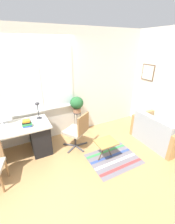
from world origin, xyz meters
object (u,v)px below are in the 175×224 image
(couch_loveseat, at_px, (158,133))
(potted_plant, at_px, (77,104))
(book_stack, at_px, (27,124))
(plant_stand, at_px, (77,116))
(desk_lamp, at_px, (38,108))
(office_chair_swivel, at_px, (78,130))
(keyboard, at_px, (3,132))
(monitor, at_px, (0,116))
(folding_stool, at_px, (106,143))
(mouse, at_px, (16,129))

(couch_loveseat, height_order, potted_plant, potted_plant)
(book_stack, height_order, plant_stand, book_stack)
(potted_plant, bearing_deg, book_stack, -164.27)
(desk_lamp, height_order, office_chair_swivel, desk_lamp)
(book_stack, relative_size, potted_plant, 0.47)
(keyboard, distance_m, book_stack, 0.46)
(monitor, distance_m, office_chair_swivel, 1.66)
(plant_stand, bearing_deg, book_stack, -164.27)
(monitor, relative_size, folding_stool, 1.01)
(monitor, bearing_deg, couch_loveseat, -20.92)
(couch_loveseat, bearing_deg, mouse, 73.31)
(book_stack, distance_m, plant_stand, 1.37)
(mouse, height_order, plant_stand, mouse)
(book_stack, distance_m, folding_stool, 1.71)
(monitor, bearing_deg, office_chair_swivel, -20.17)
(office_chair_swivel, height_order, plant_stand, office_chair_swivel)
(mouse, distance_m, potted_plant, 1.56)
(keyboard, height_order, potted_plant, potted_plant)
(keyboard, height_order, mouse, mouse)
(mouse, relative_size, book_stack, 0.37)
(keyboard, height_order, book_stack, book_stack)
(desk_lamp, distance_m, folding_stool, 1.71)
(desk_lamp, relative_size, potted_plant, 0.93)
(monitor, height_order, mouse, monitor)
(monitor, relative_size, keyboard, 1.38)
(office_chair_swivel, xyz_separation_m, potted_plant, (0.25, 0.59, 0.42))
(desk_lamp, bearing_deg, folding_stool, -45.83)
(mouse, bearing_deg, monitor, 125.12)
(desk_lamp, height_order, book_stack, desk_lamp)
(mouse, xyz_separation_m, potted_plant, (1.50, 0.40, 0.14))
(plant_stand, bearing_deg, potted_plant, -90.00)
(keyboard, height_order, desk_lamp, desk_lamp)
(book_stack, bearing_deg, keyboard, -177.37)
(keyboard, distance_m, potted_plant, 1.80)
(couch_loveseat, bearing_deg, desk_lamp, 64.29)
(mouse, relative_size, couch_loveseat, 0.06)
(book_stack, height_order, folding_stool, book_stack)
(office_chair_swivel, bearing_deg, mouse, -41.93)
(keyboard, xyz_separation_m, book_stack, (0.46, 0.02, 0.06))
(monitor, distance_m, mouse, 0.47)
(mouse, bearing_deg, office_chair_swivel, -9.03)
(keyboard, xyz_separation_m, mouse, (0.25, -0.01, 0.01))
(potted_plant, relative_size, folding_stool, 0.96)
(couch_loveseat, bearing_deg, keyboard, 74.30)
(couch_loveseat, bearing_deg, plant_stand, 50.45)
(potted_plant, xyz_separation_m, folding_stool, (0.12, -1.22, -0.49))
(keyboard, bearing_deg, book_stack, 2.63)
(mouse, bearing_deg, desk_lamp, 32.12)
(keyboard, bearing_deg, couch_loveseat, -15.70)
(monitor, bearing_deg, potted_plant, 1.51)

